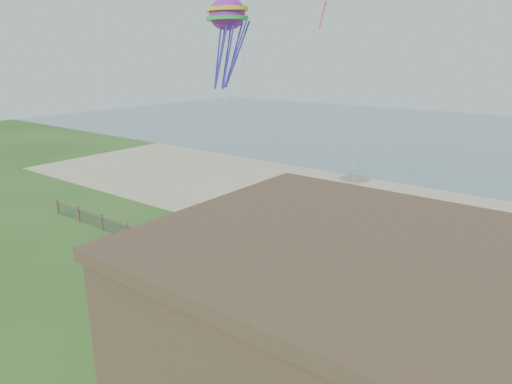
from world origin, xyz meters
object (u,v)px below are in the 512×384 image
Objects in this scene: motel at (410,384)px; picnic_table at (318,362)px; chainlink_fence at (225,267)px; octopus_kite at (227,41)px.

picnic_table is at bearing 146.05° from motel.
picnic_table is at bearing -24.99° from chainlink_fence.
octopus_kite reaches higher than motel.
octopus_kite is at bearing 127.97° from chainlink_fence.
chainlink_fence is 22.99× the size of picnic_table.
chainlink_fence is at bearing -42.76° from octopus_kite.
picnic_table is (8.46, -3.94, -0.22)m from chainlink_fence.
picnic_table is at bearing -27.39° from octopus_kite.
chainlink_fence is 14.59m from octopus_kite.
picnic_table is (-4.54, 3.06, -3.17)m from motel.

